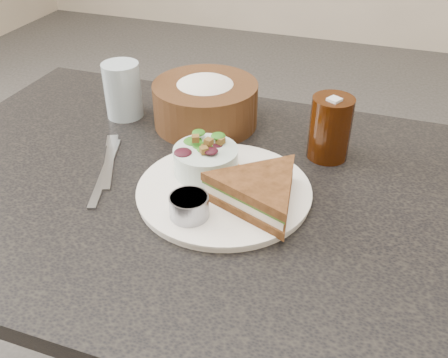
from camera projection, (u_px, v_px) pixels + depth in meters
name	position (u px, v px, depth m)	size (l,w,h in m)	color
dining_table	(197.00, 328.00, 1.04)	(1.00, 0.70, 0.75)	black
dinner_plate	(224.00, 191.00, 0.79)	(0.27, 0.27, 0.01)	white
sandwich	(260.00, 192.00, 0.74)	(0.18, 0.18, 0.05)	brown
salad_bowl	(206.00, 156.00, 0.81)	(0.11, 0.11, 0.06)	silver
dressing_ramekin	(189.00, 207.00, 0.72)	(0.06, 0.06, 0.03)	gray
orange_wedge	(232.00, 167.00, 0.82)	(0.05, 0.05, 0.02)	orange
fork	(109.00, 164.00, 0.87)	(0.02, 0.16, 0.00)	#B5B5B6
knife	(106.00, 171.00, 0.85)	(0.01, 0.21, 0.00)	#A9ABAE
bread_basket	(205.00, 97.00, 0.96)	(0.20, 0.20, 0.12)	#462A19
cola_glass	(331.00, 125.00, 0.86)	(0.07, 0.07, 0.12)	black
water_glass	(123.00, 90.00, 0.99)	(0.07, 0.07, 0.11)	#A2B5BE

